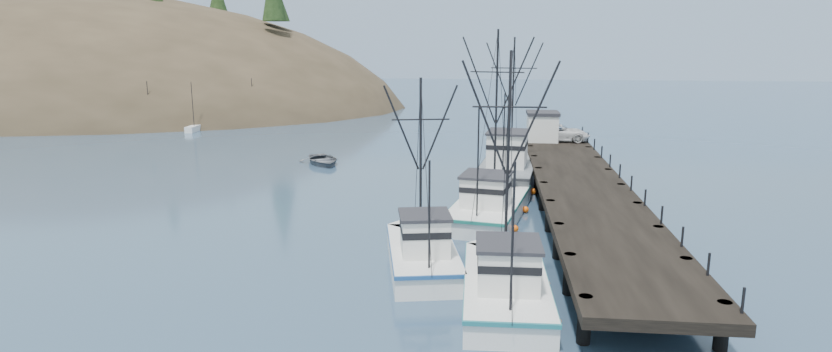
# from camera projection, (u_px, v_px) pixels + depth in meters

# --- Properties ---
(ground) EXTENTS (400.00, 400.00, 0.00)m
(ground) POSITION_uv_depth(u_px,v_px,m) (327.00, 292.00, 30.82)
(ground) COLOR navy
(ground) RESTS_ON ground
(pier) EXTENTS (6.00, 44.00, 2.00)m
(pier) POSITION_uv_depth(u_px,v_px,m) (582.00, 187.00, 44.50)
(pier) COLOR black
(pier) RESTS_ON ground
(headland) EXTENTS (134.80, 78.00, 51.00)m
(headland) POSITION_uv_depth(u_px,v_px,m) (25.00, 128.00, 116.15)
(headland) COLOR #382D1E
(headland) RESTS_ON ground
(distant_ridge) EXTENTS (360.00, 40.00, 26.00)m
(distant_ridge) POSITION_uv_depth(u_px,v_px,m) (497.00, 75.00, 194.80)
(distant_ridge) COLOR #9EB2C6
(distant_ridge) RESTS_ON ground
(distant_ridge_far) EXTENTS (180.00, 25.00, 18.00)m
(distant_ridge_far) POSITION_uv_depth(u_px,v_px,m) (344.00, 71.00, 214.71)
(distant_ridge_far) COLOR silver
(distant_ridge_far) RESTS_ON ground
(moored_sailboats) EXTENTS (16.62, 14.10, 6.35)m
(moored_sailboats) POSITION_uv_depth(u_px,v_px,m) (213.00, 122.00, 87.90)
(moored_sailboats) COLOR white
(moored_sailboats) RESTS_ON ground
(trawler_near) EXTENTS (3.97, 11.50, 11.65)m
(trawler_near) POSITION_uv_depth(u_px,v_px,m) (505.00, 282.00, 29.83)
(trawler_near) COLOR white
(trawler_near) RESTS_ON ground
(trawler_mid) EXTENTS (4.96, 10.18, 10.18)m
(trawler_mid) POSITION_uv_depth(u_px,v_px,m) (422.00, 252.00, 34.00)
(trawler_mid) COLOR white
(trawler_mid) RESTS_ON ground
(trawler_far) EXTENTS (6.03, 12.64, 12.67)m
(trawler_far) POSITION_uv_depth(u_px,v_px,m) (490.00, 205.00, 43.39)
(trawler_far) COLOR white
(trawler_far) RESTS_ON ground
(work_vessel) EXTENTS (5.75, 14.33, 12.11)m
(work_vessel) POSITION_uv_depth(u_px,v_px,m) (509.00, 168.00, 53.11)
(work_vessel) COLOR slate
(work_vessel) RESTS_ON ground
(pier_shed) EXTENTS (3.00, 3.20, 2.80)m
(pier_shed) POSITION_uv_depth(u_px,v_px,m) (542.00, 126.00, 61.74)
(pier_shed) COLOR silver
(pier_shed) RESTS_ON pier
(pickup_truck) EXTENTS (5.84, 2.78, 1.61)m
(pickup_truck) POSITION_uv_depth(u_px,v_px,m) (559.00, 133.00, 61.71)
(pickup_truck) COLOR silver
(pickup_truck) RESTS_ON pier
(motorboat) EXTENTS (5.87, 6.50, 1.11)m
(motorboat) POSITION_uv_depth(u_px,v_px,m) (323.00, 164.00, 61.13)
(motorboat) COLOR #54585D
(motorboat) RESTS_ON ground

